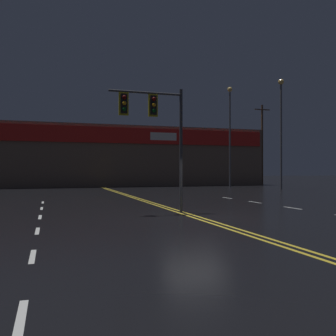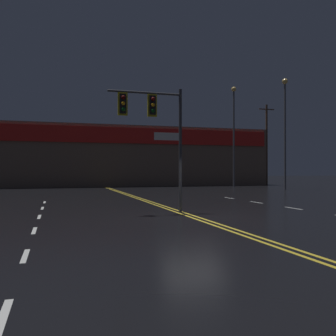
% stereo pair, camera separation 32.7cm
% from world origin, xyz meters
% --- Properties ---
extents(ground_plane, '(200.00, 200.00, 0.00)m').
position_xyz_m(ground_plane, '(0.00, 0.00, 0.00)').
color(ground_plane, black).
extents(road_markings, '(17.74, 60.00, 0.01)m').
position_xyz_m(road_markings, '(1.30, -1.88, 0.00)').
color(road_markings, gold).
rests_on(road_markings, ground).
extents(traffic_signal_median, '(3.33, 0.36, 5.53)m').
position_xyz_m(traffic_signal_median, '(-1.30, 1.72, 4.18)').
color(traffic_signal_median, '#38383D').
rests_on(traffic_signal_median, ground).
extents(streetlight_near_left, '(0.56, 0.56, 11.01)m').
position_xyz_m(streetlight_near_left, '(16.43, 17.96, 6.88)').
color(streetlight_near_left, '#59595E').
rests_on(streetlight_near_left, ground).
extents(streetlight_median_approach, '(0.56, 0.56, 11.45)m').
position_xyz_m(streetlight_median_approach, '(14.12, 24.51, 7.12)').
color(streetlight_median_approach, '#59595E').
rests_on(streetlight_median_approach, ground).
extents(building_backdrop, '(40.85, 10.23, 7.10)m').
position_xyz_m(building_backdrop, '(0.00, 32.90, 3.56)').
color(building_backdrop, brown).
rests_on(building_backdrop, ground).
extents(utility_pole_row, '(45.34, 0.26, 12.19)m').
position_xyz_m(utility_pole_row, '(-2.53, 28.32, 5.88)').
color(utility_pole_row, '#4C3828').
rests_on(utility_pole_row, ground).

